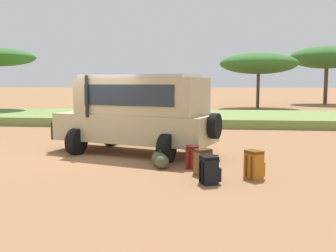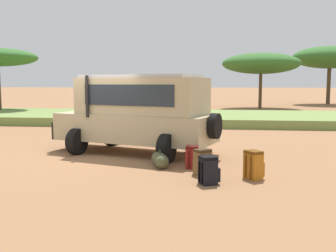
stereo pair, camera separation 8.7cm
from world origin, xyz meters
TOP-DOWN VIEW (x-y plane):
  - ground_plane at (0.00, 0.00)m, footprint 320.00×320.00m
  - grass_bank at (0.00, 10.74)m, footprint 120.00×7.00m
  - safari_vehicle at (1.13, 0.50)m, footprint 5.45×3.62m
  - backpack_beside_front_wheel at (4.39, -2.43)m, footprint 0.49×0.49m
  - backpack_cluster_center at (3.38, -3.01)m, footprint 0.50×0.46m
  - backpack_near_rear_wheel at (2.93, -1.47)m, footprint 0.34×0.40m
  - backpack_outermost at (3.21, -2.14)m, footprint 0.47×0.47m
  - duffel_bag_low_black_case at (2.08, -1.40)m, footprint 0.53×0.86m
  - acacia_tree_left_mid at (7.20, 22.83)m, footprint 6.54×6.02m
  - acacia_tree_centre_back at (14.68, 29.96)m, footprint 7.32×6.67m

SIDE VIEW (x-z plane):
  - ground_plane at x=0.00m, z-range 0.00..0.00m
  - duffel_bag_low_black_case at x=2.08m, z-range -0.05..0.42m
  - grass_bank at x=0.00m, z-range 0.00..0.44m
  - backpack_near_rear_wheel at x=2.93m, z-range -0.01..0.58m
  - backpack_cluster_center at x=3.38m, z-range -0.01..0.61m
  - backpack_outermost at x=3.21m, z-range -0.01..0.61m
  - backpack_beside_front_wheel at x=4.39m, z-range -0.01..0.65m
  - safari_vehicle at x=1.13m, z-range 0.07..2.51m
  - acacia_tree_left_mid at x=7.20m, z-range 1.45..6.13m
  - acacia_tree_centre_back at x=14.68m, z-range 1.78..7.59m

